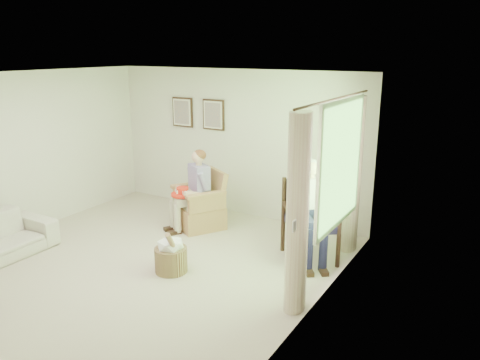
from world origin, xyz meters
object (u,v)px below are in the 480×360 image
at_px(red_hat, 183,193).
at_px(hatbox, 171,254).
at_px(wicker_armchair, 200,209).
at_px(wood_armchair, 313,217).
at_px(person_dark, 309,203).
at_px(person_wicker, 195,185).

bearing_deg(red_hat, hatbox, -59.02).
xyz_separation_m(wicker_armchair, wood_armchair, (2.09, -0.15, 0.30)).
distance_m(person_dark, red_hat, 2.24).
xyz_separation_m(person_dark, hatbox, (-1.45, -1.26, -0.61)).
bearing_deg(hatbox, person_wicker, 113.67).
xyz_separation_m(wood_armchair, person_wicker, (-2.09, 0.02, 0.15)).
distance_m(wood_armchair, hatbox, 2.07).
relative_size(wicker_armchair, hatbox, 1.49).
height_order(wood_armchair, person_dark, person_dark).
bearing_deg(wicker_armchair, wood_armchair, 26.93).
bearing_deg(wicker_armchair, person_wicker, -58.88).
relative_size(wicker_armchair, wood_armchair, 0.87).
distance_m(person_wicker, person_dark, 2.10).
bearing_deg(person_dark, red_hat, 142.82).
xyz_separation_m(person_wicker, hatbox, (0.64, -1.46, -0.51)).
distance_m(person_dark, hatbox, 2.01).
relative_size(wood_armchair, hatbox, 1.71).
distance_m(wood_armchair, person_wicker, 2.10).
distance_m(person_wicker, red_hat, 0.24).
xyz_separation_m(red_hat, hatbox, (0.78, -1.29, -0.40)).
height_order(wood_armchair, person_wicker, person_wicker).
bearing_deg(hatbox, wicker_armchair, 111.94).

